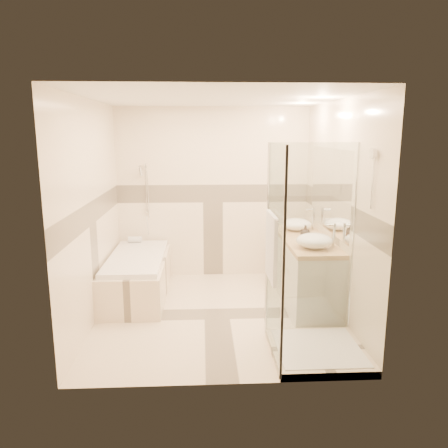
{
  "coord_description": "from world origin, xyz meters",
  "views": [
    {
      "loc": [
        -0.16,
        -4.9,
        2.13
      ],
      "look_at": [
        0.1,
        0.25,
        1.05
      ],
      "focal_mm": 35.0,
      "sensor_mm": 36.0,
      "label": 1
    }
  ],
  "objects_px": {
    "amenity_bottle_a": "(305,232)",
    "amenity_bottle_b": "(305,232)",
    "bathtub": "(137,274)",
    "vanity": "(305,271)",
    "shower_enclosure": "(306,304)",
    "vessel_sink_far": "(314,241)",
    "vessel_sink_near": "(297,224)"
  },
  "relations": [
    {
      "from": "amenity_bottle_b",
      "to": "vessel_sink_near",
      "type": "bearing_deg",
      "value": 90.0
    },
    {
      "from": "bathtub",
      "to": "vessel_sink_far",
      "type": "distance_m",
      "value": 2.36
    },
    {
      "from": "bathtub",
      "to": "vessel_sink_far",
      "type": "bearing_deg",
      "value": -20.86
    },
    {
      "from": "bathtub",
      "to": "shower_enclosure",
      "type": "distance_m",
      "value": 2.47
    },
    {
      "from": "bathtub",
      "to": "amenity_bottle_a",
      "type": "distance_m",
      "value": 2.25
    },
    {
      "from": "bathtub",
      "to": "vanity",
      "type": "height_order",
      "value": "vanity"
    },
    {
      "from": "vanity",
      "to": "vessel_sink_far",
      "type": "bearing_deg",
      "value": -92.48
    },
    {
      "from": "shower_enclosure",
      "to": "vessel_sink_near",
      "type": "xyz_separation_m",
      "value": [
        0.27,
        1.73,
        0.42
      ]
    },
    {
      "from": "shower_enclosure",
      "to": "amenity_bottle_b",
      "type": "bearing_deg",
      "value": 77.61
    },
    {
      "from": "vanity",
      "to": "amenity_bottle_a",
      "type": "relative_size",
      "value": 9.71
    },
    {
      "from": "shower_enclosure",
      "to": "vessel_sink_near",
      "type": "bearing_deg",
      "value": 81.06
    },
    {
      "from": "vanity",
      "to": "vessel_sink_far",
      "type": "xyz_separation_m",
      "value": [
        -0.02,
        -0.46,
        0.51
      ]
    },
    {
      "from": "vessel_sink_near",
      "to": "amenity_bottle_a",
      "type": "xyz_separation_m",
      "value": [
        0.0,
        -0.47,
        0.01
      ]
    },
    {
      "from": "amenity_bottle_b",
      "to": "shower_enclosure",
      "type": "bearing_deg",
      "value": -102.39
    },
    {
      "from": "bathtub",
      "to": "shower_enclosure",
      "type": "xyz_separation_m",
      "value": [
        1.86,
        -1.62,
        0.2
      ]
    },
    {
      "from": "amenity_bottle_a",
      "to": "amenity_bottle_b",
      "type": "bearing_deg",
      "value": -90.0
    },
    {
      "from": "bathtub",
      "to": "shower_enclosure",
      "type": "relative_size",
      "value": 0.83
    },
    {
      "from": "vessel_sink_near",
      "to": "amenity_bottle_a",
      "type": "bearing_deg",
      "value": -90.0
    },
    {
      "from": "bathtub",
      "to": "shower_enclosure",
      "type": "height_order",
      "value": "shower_enclosure"
    },
    {
      "from": "vanity",
      "to": "vessel_sink_far",
      "type": "distance_m",
      "value": 0.69
    },
    {
      "from": "vanity",
      "to": "shower_enclosure",
      "type": "height_order",
      "value": "shower_enclosure"
    },
    {
      "from": "bathtub",
      "to": "shower_enclosure",
      "type": "bearing_deg",
      "value": -41.1
    },
    {
      "from": "vanity",
      "to": "vessel_sink_near",
      "type": "xyz_separation_m",
      "value": [
        -0.02,
        0.46,
        0.5
      ]
    },
    {
      "from": "vessel_sink_far",
      "to": "amenity_bottle_b",
      "type": "relative_size",
      "value": 2.52
    },
    {
      "from": "vessel_sink_near",
      "to": "amenity_bottle_b",
      "type": "height_order",
      "value": "amenity_bottle_b"
    },
    {
      "from": "vanity",
      "to": "shower_enclosure",
      "type": "bearing_deg",
      "value": -102.97
    },
    {
      "from": "bathtub",
      "to": "vessel_sink_far",
      "type": "height_order",
      "value": "vessel_sink_far"
    },
    {
      "from": "amenity_bottle_a",
      "to": "amenity_bottle_b",
      "type": "distance_m",
      "value": 0.02
    },
    {
      "from": "vanity",
      "to": "amenity_bottle_b",
      "type": "distance_m",
      "value": 0.51
    },
    {
      "from": "bathtub",
      "to": "vessel_sink_near",
      "type": "height_order",
      "value": "vessel_sink_near"
    },
    {
      "from": "bathtub",
      "to": "vanity",
      "type": "xyz_separation_m",
      "value": [
        2.15,
        -0.35,
        0.12
      ]
    },
    {
      "from": "bathtub",
      "to": "amenity_bottle_b",
      "type": "distance_m",
      "value": 2.25
    }
  ]
}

